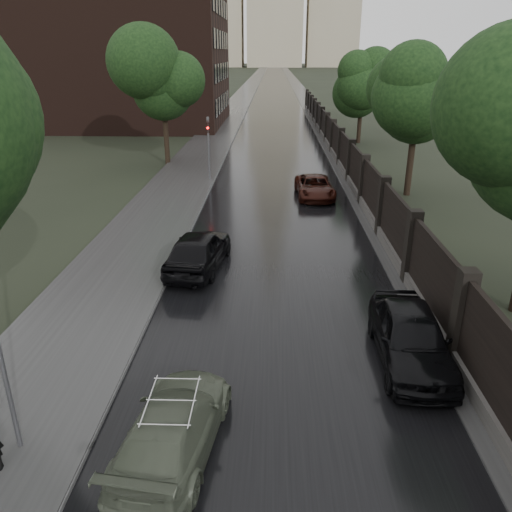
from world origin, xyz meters
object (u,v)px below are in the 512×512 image
object	(u,v)px
tree_right_c	(362,86)
car_right_near	(411,336)
volga_sedan	(173,427)
hatchback_left	(198,250)
traffic_light	(209,143)
tree_left_far	(163,90)
car_right_far	(315,187)
tree_right_b	(417,106)

from	to	relation	value
tree_right_c	car_right_near	size ratio (longest dim) A/B	1.60
volga_sedan	hatchback_left	xyz separation A→B (m)	(-0.81, 9.39, 0.15)
traffic_light	tree_left_far	bearing A→B (deg)	126.47
tree_left_far	traffic_light	bearing A→B (deg)	-53.53
tree_right_c	traffic_light	bearing A→B (deg)	-128.18
traffic_light	car_right_far	size ratio (longest dim) A/B	0.92
car_right_far	traffic_light	bearing A→B (deg)	147.39
volga_sedan	car_right_far	size ratio (longest dim) A/B	0.97
tree_right_c	traffic_light	xyz separation A→B (m)	(-11.80, -15.01, -2.55)
tree_left_far	car_right_far	size ratio (longest dim) A/B	1.71
tree_left_far	car_right_near	world-z (taller)	tree_left_far
tree_right_c	traffic_light	size ratio (longest dim) A/B	1.75
volga_sedan	car_right_near	size ratio (longest dim) A/B	0.96
volga_sedan	car_right_far	xyz separation A→B (m)	(4.34, 19.68, -0.01)
tree_right_c	tree_right_b	bearing A→B (deg)	-90.00
tree_right_c	car_right_far	world-z (taller)	tree_right_c
tree_left_far	traffic_light	world-z (taller)	tree_left_far
traffic_light	volga_sedan	distance (m)	23.53
tree_left_far	tree_right_b	distance (m)	17.45
volga_sedan	car_right_near	distance (m)	6.60
tree_left_far	volga_sedan	size ratio (longest dim) A/B	1.75
car_right_near	hatchback_left	bearing A→B (deg)	138.57
tree_left_far	traffic_light	xyz separation A→B (m)	(3.70, -5.01, -2.84)
tree_right_b	tree_right_c	distance (m)	18.00
tree_left_far	tree_right_b	world-z (taller)	tree_left_far
car_right_near	tree_right_b	bearing A→B (deg)	77.66
traffic_light	tree_right_c	bearing A→B (deg)	51.82
tree_right_b	car_right_far	bearing A→B (deg)	-172.63
tree_left_far	volga_sedan	bearing A→B (deg)	-78.50
tree_right_b	volga_sedan	world-z (taller)	tree_right_b
tree_left_far	hatchback_left	xyz separation A→B (m)	(4.96, -18.99, -4.48)
volga_sedan	car_right_near	xyz separation A→B (m)	(5.63, 3.45, 0.13)
tree_right_b	volga_sedan	xyz separation A→B (m)	(-9.73, -20.38, -4.34)
car_right_near	volga_sedan	bearing A→B (deg)	-147.22
volga_sedan	car_right_near	bearing A→B (deg)	-140.85
tree_right_b	volga_sedan	size ratio (longest dim) A/B	1.66
hatchback_left	tree_right_b	bearing A→B (deg)	-126.41
tree_right_c	traffic_light	world-z (taller)	tree_right_c
tree_right_b	traffic_light	world-z (taller)	tree_right_b
tree_left_far	car_right_far	distance (m)	14.12
volga_sedan	tree_right_b	bearing A→B (deg)	-107.88
volga_sedan	tree_left_far	bearing A→B (deg)	-70.86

